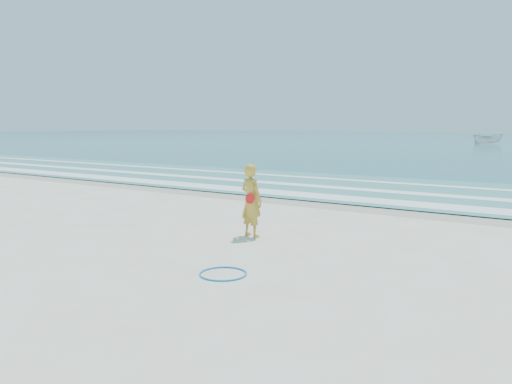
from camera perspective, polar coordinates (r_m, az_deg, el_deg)
The scene contains 9 objects.
ground at distance 11.46m, azimuth -12.06°, elevation -7.12°, with size 400.00×400.00×0.00m, color silver.
wet_sand at distance 18.75m, azimuth 7.90°, elevation -1.28°, with size 400.00×2.40×0.00m, color #B2A893.
shallow at distance 23.32m, azimuth 13.20°, elevation 0.44°, with size 400.00×10.00×0.01m, color #59B7AD.
foam_near at distance 19.91m, azimuth 9.51°, elevation -0.64°, with size 400.00×1.40×0.01m, color white.
foam_mid at distance 22.57m, azimuth 12.50°, elevation 0.25°, with size 400.00×0.90×0.01m, color white.
foam_far at distance 25.66m, azimuth 15.14°, elevation 1.04°, with size 400.00×0.60×0.01m, color white.
hoop at distance 9.86m, azimuth -3.77°, elevation -9.30°, with size 0.93×0.93×0.03m, color #0B76CA.
boat at distance 83.54m, azimuth 24.97°, elevation 5.53°, with size 1.55×4.11×1.59m, color silver.
woman at distance 12.90m, azimuth -0.54°, elevation -0.98°, with size 0.78×0.61×1.91m.
Camera 1 is at (7.94, -7.74, 2.89)m, focal length 35.00 mm.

